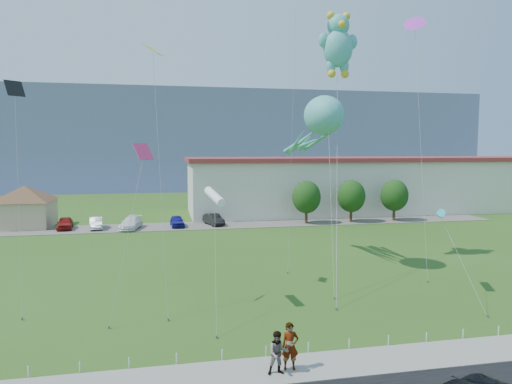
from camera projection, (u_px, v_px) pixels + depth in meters
ground at (320, 339)px, 22.50m from camera, size 160.00×160.00×0.00m
sidewalk at (341, 364)px, 19.81m from camera, size 80.00×2.50×0.10m
parking_strip at (227, 225)px, 56.68m from camera, size 70.00×6.00×0.06m
hill_ridge at (190, 139)px, 138.55m from camera, size 160.00×50.00×25.00m
pavilion at (25, 202)px, 54.70m from camera, size 9.20×9.20×5.00m
warehouse at (387, 184)px, 70.12m from camera, size 61.00×15.00×8.20m
rope_fence at (329, 346)px, 21.20m from camera, size 26.05×0.05×0.50m
tree_near at (306, 197)px, 57.33m from camera, size 3.60×3.60×5.47m
tree_mid at (351, 196)px, 58.49m from camera, size 3.60×3.60×5.47m
tree_far at (394, 195)px, 59.65m from camera, size 3.60×3.60×5.47m
pedestrian_left at (290, 346)px, 19.17m from camera, size 0.77×0.55×2.00m
pedestrian_right at (278, 353)px, 18.74m from camera, size 0.90×0.71×1.81m
parked_car_red at (65, 223)px, 53.45m from camera, size 2.12×4.26×1.40m
parked_car_silver at (96, 223)px, 53.69m from camera, size 1.95×4.21×1.34m
parked_car_white at (131, 223)px, 53.61m from camera, size 2.81×5.02×1.37m
parked_car_blue at (177, 221)px, 55.21m from camera, size 1.80×3.93×1.31m
parked_car_black at (214, 219)px, 56.46m from camera, size 2.51×4.37×1.36m
octopus_kite at (318, 126)px, 35.49m from camera, size 3.05×13.49×13.39m
teddy_bear_kite at (338, 43)px, 36.77m from camera, size 5.90×12.39×20.37m
small_kite_yellow at (155, 82)px, 28.03m from camera, size 1.34×5.95×15.98m
small_kite_pink at (140, 168)px, 25.96m from camera, size 2.52×3.62×9.67m
small_kite_cyan at (441, 214)px, 29.70m from camera, size 0.50×6.00×5.63m
small_kite_black at (15, 114)px, 28.00m from camera, size 1.96×5.63×13.58m
small_kite_white at (215, 197)px, 26.44m from camera, size 0.73×5.64×7.07m
small_kite_purple at (415, 29)px, 38.76m from camera, size 4.10×9.01×20.82m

